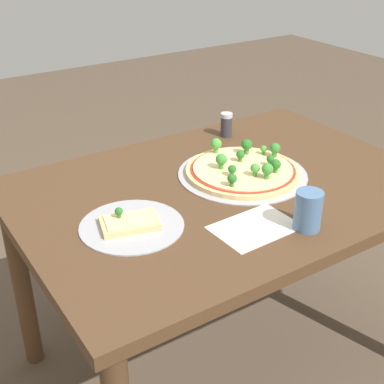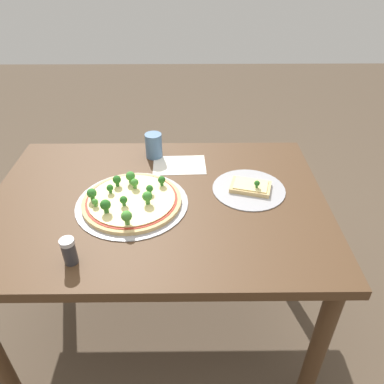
% 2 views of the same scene
% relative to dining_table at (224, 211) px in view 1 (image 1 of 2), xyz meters
% --- Properties ---
extents(ground_plane, '(8.00, 8.00, 0.00)m').
position_rel_dining_table_xyz_m(ground_plane, '(0.00, 0.00, -0.61)').
color(ground_plane, brown).
extents(dining_table, '(1.22, 0.85, 0.70)m').
position_rel_dining_table_xyz_m(dining_table, '(0.00, 0.00, 0.00)').
color(dining_table, '#4C331E').
rests_on(dining_table, ground_plane).
extents(pizza_tray_whole, '(0.40, 0.40, 0.07)m').
position_rel_dining_table_xyz_m(pizza_tray_whole, '(0.09, 0.03, 0.11)').
color(pizza_tray_whole, '#A3A3A8').
rests_on(pizza_tray_whole, dining_table).
extents(pizza_tray_slice, '(0.27, 0.27, 0.05)m').
position_rel_dining_table_xyz_m(pizza_tray_slice, '(-0.34, -0.06, 0.10)').
color(pizza_tray_slice, '#A3A3A8').
rests_on(pizza_tray_slice, dining_table).
extents(drinking_cup, '(0.07, 0.07, 0.10)m').
position_rel_dining_table_xyz_m(drinking_cup, '(0.03, -0.31, 0.14)').
color(drinking_cup, '#4C7099').
rests_on(drinking_cup, dining_table).
extents(condiment_shaker, '(0.04, 0.04, 0.09)m').
position_rel_dining_table_xyz_m(condiment_shaker, '(0.23, 0.31, 0.13)').
color(condiment_shaker, '#333338').
rests_on(condiment_shaker, dining_table).
extents(paper_menu, '(0.22, 0.16, 0.00)m').
position_rel_dining_table_xyz_m(paper_menu, '(-0.07, -0.23, 0.09)').
color(paper_menu, silver).
rests_on(paper_menu, dining_table).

